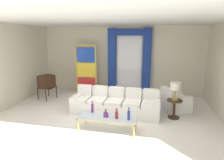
% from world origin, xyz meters
% --- Properties ---
extents(ground_plane, '(16.00, 16.00, 0.00)m').
position_xyz_m(ground_plane, '(0.00, 0.00, 0.00)').
color(ground_plane, white).
extents(wall_rear, '(8.00, 0.12, 3.00)m').
position_xyz_m(wall_rear, '(0.00, 3.06, 1.50)').
color(wall_rear, beige).
rests_on(wall_rear, ground).
extents(wall_left, '(0.12, 7.00, 3.00)m').
position_xyz_m(wall_left, '(-3.66, 0.60, 1.50)').
color(wall_left, beige).
rests_on(wall_left, ground).
extents(ceiling_slab, '(8.00, 7.60, 0.04)m').
position_xyz_m(ceiling_slab, '(0.00, 0.80, 3.02)').
color(ceiling_slab, white).
extents(curtained_window, '(2.00, 0.17, 2.70)m').
position_xyz_m(curtained_window, '(0.42, 2.89, 1.74)').
color(curtained_window, white).
rests_on(curtained_window, ground).
extents(couch_white_long, '(2.94, 0.99, 0.86)m').
position_xyz_m(couch_white_long, '(0.29, 0.55, 0.31)').
color(couch_white_long, white).
rests_on(couch_white_long, ground).
extents(coffee_table, '(1.58, 0.64, 0.41)m').
position_xyz_m(coffee_table, '(0.34, -0.78, 0.38)').
color(coffee_table, silver).
rests_on(coffee_table, ground).
extents(bottle_blue_decanter, '(0.07, 0.07, 0.34)m').
position_xyz_m(bottle_blue_decanter, '(-0.17, -0.56, 0.55)').
color(bottle_blue_decanter, '#753384').
rests_on(bottle_blue_decanter, coffee_table).
extents(bottle_crystal_tall, '(0.07, 0.07, 0.34)m').
position_xyz_m(bottle_crystal_tall, '(0.92, -0.85, 0.55)').
color(bottle_crystal_tall, navy).
rests_on(bottle_crystal_tall, coffee_table).
extents(bottle_amber_squat, '(0.13, 0.13, 0.21)m').
position_xyz_m(bottle_amber_squat, '(0.29, -0.79, 0.48)').
color(bottle_amber_squat, '#753384').
rests_on(bottle_amber_squat, coffee_table).
extents(bottle_ruby_flask, '(0.08, 0.08, 0.30)m').
position_xyz_m(bottle_ruby_flask, '(0.60, -0.85, 0.53)').
color(bottle_ruby_flask, maroon).
rests_on(bottle_ruby_flask, coffee_table).
extents(vintage_tv, '(0.66, 0.71, 1.35)m').
position_xyz_m(vintage_tv, '(-2.78, 1.40, 0.73)').
color(vintage_tv, '#382314').
rests_on(vintage_tv, ground).
extents(armchair_white, '(1.07, 1.06, 0.80)m').
position_xyz_m(armchair_white, '(2.25, 1.16, 0.29)').
color(armchair_white, white).
rests_on(armchair_white, ground).
extents(stained_glass_divider, '(0.95, 0.05, 2.20)m').
position_xyz_m(stained_glass_divider, '(-1.41, 2.39, 1.06)').
color(stained_glass_divider, gold).
rests_on(stained_glass_divider, ground).
extents(peacock_figurine, '(0.44, 0.60, 0.50)m').
position_xyz_m(peacock_figurine, '(-0.91, 1.99, 0.22)').
color(peacock_figurine, beige).
rests_on(peacock_figurine, ground).
extents(round_side_table, '(0.48, 0.48, 0.59)m').
position_xyz_m(round_side_table, '(2.19, 0.51, 0.36)').
color(round_side_table, '#382314').
rests_on(round_side_table, ground).
extents(table_lamp_brass, '(0.32, 0.32, 0.57)m').
position_xyz_m(table_lamp_brass, '(2.19, 0.51, 1.03)').
color(table_lamp_brass, '#B29338').
rests_on(table_lamp_brass, round_side_table).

